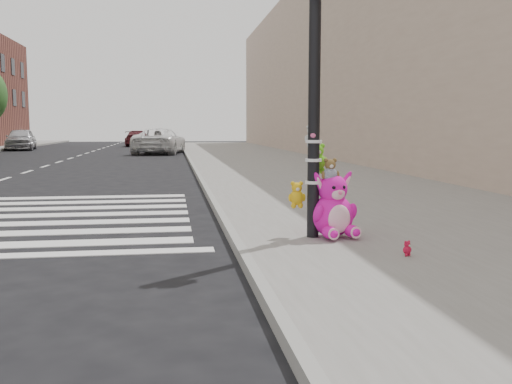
{
  "coord_description": "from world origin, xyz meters",
  "views": [
    {
      "loc": [
        0.71,
        -5.67,
        1.63
      ],
      "look_at": [
        1.84,
        1.97,
        0.75
      ],
      "focal_mm": 40.0,
      "sensor_mm": 36.0,
      "label": 1
    }
  ],
  "objects": [
    {
      "name": "pink_bunny",
      "position": [
        2.87,
        1.75,
        0.51
      ],
      "size": [
        0.67,
        0.76,
        0.91
      ],
      "rotation": [
        0.0,
        0.0,
        0.2
      ],
      "color": "#EC13AF",
      "rests_on": "sidewalk_near"
    },
    {
      "name": "car_maroon_near",
      "position": [
        -2.09,
        43.75,
        0.66
      ],
      "size": [
        2.01,
        4.62,
        1.32
      ],
      "primitive_type": "imported",
      "rotation": [
        0.0,
        0.0,
        3.11
      ],
      "color": "#591920",
      "rests_on": "ground"
    },
    {
      "name": "car_white_near",
      "position": [
        0.0,
        29.67,
        0.77
      ],
      "size": [
        3.43,
        5.89,
        1.54
      ],
      "primitive_type": "imported",
      "rotation": [
        0.0,
        0.0,
        2.98
      ],
      "color": "white",
      "rests_on": "ground"
    },
    {
      "name": "red_teddy",
      "position": [
        3.4,
        0.5,
        0.23
      ],
      "size": [
        0.15,
        0.13,
        0.18
      ],
      "primitive_type": null,
      "rotation": [
        0.0,
        0.0,
        0.46
      ],
      "color": "red",
      "rests_on": "sidewalk_near"
    },
    {
      "name": "curb_edge",
      "position": [
        1.55,
        10.0,
        0.07
      ],
      "size": [
        0.12,
        80.0,
        0.15
      ],
      "primitive_type": "cube",
      "color": "gray",
      "rests_on": "ground"
    },
    {
      "name": "ground",
      "position": [
        0.0,
        0.0,
        0.0
      ],
      "size": [
        120.0,
        120.0,
        0.0
      ],
      "primitive_type": "plane",
      "color": "black",
      "rests_on": "ground"
    },
    {
      "name": "car_silver_deep",
      "position": [
        -9.8,
        36.67,
        0.77
      ],
      "size": [
        2.41,
        4.75,
        1.55
      ],
      "primitive_type": "imported",
      "rotation": [
        0.0,
        0.0,
        0.13
      ],
      "color": "#BAB9BF",
      "rests_on": "ground"
    },
    {
      "name": "signal_pole",
      "position": [
        2.61,
        1.82,
        1.81
      ],
      "size": [
        0.67,
        0.5,
        4.0
      ],
      "color": "black",
      "rests_on": "sidewalk_near"
    },
    {
      "name": "bld_near",
      "position": [
        10.5,
        20.0,
        5.0
      ],
      "size": [
        5.0,
        60.0,
        10.0
      ],
      "primitive_type": "cube",
      "color": "#BDA490",
      "rests_on": "ground"
    },
    {
      "name": "sidewalk_near",
      "position": [
        5.0,
        10.0,
        0.07
      ],
      "size": [
        7.0,
        80.0,
        0.14
      ],
      "primitive_type": "cube",
      "color": "slate",
      "rests_on": "ground"
    }
  ]
}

